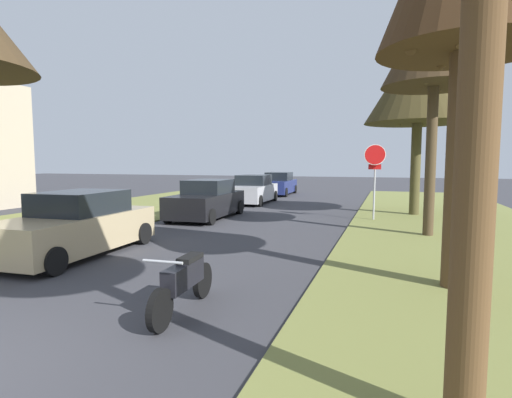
% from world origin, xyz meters
% --- Properties ---
extents(stop_sign_far, '(0.81, 0.57, 2.94)m').
position_xyz_m(stop_sign_far, '(4.38, 13.95, 2.17)').
color(stop_sign_far, '#9EA0A5').
rests_on(stop_sign_far, grass_verge_right).
extents(street_tree_right_mid_b, '(3.07, 3.07, 7.55)m').
position_xyz_m(street_tree_right_mid_b, '(6.11, 11.02, 6.02)').
color(street_tree_right_mid_b, '#463724').
rests_on(street_tree_right_mid_b, grass_verge_right).
extents(street_tree_right_far, '(4.38, 4.38, 7.51)m').
position_xyz_m(street_tree_right_far, '(5.97, 16.15, 5.71)').
color(street_tree_right_far, '#474123').
rests_on(street_tree_right_far, grass_verge_right).
extents(parked_sedan_tan, '(2.09, 4.47, 1.57)m').
position_xyz_m(parked_sedan_tan, '(-2.42, 5.63, 0.72)').
color(parked_sedan_tan, tan).
rests_on(parked_sedan_tan, ground).
extents(parked_sedan_black, '(2.09, 4.47, 1.57)m').
position_xyz_m(parked_sedan_black, '(-2.18, 12.62, 0.72)').
color(parked_sedan_black, black).
rests_on(parked_sedan_black, ground).
extents(parked_sedan_silver, '(2.09, 4.47, 1.57)m').
position_xyz_m(parked_sedan_silver, '(-2.33, 18.90, 0.72)').
color(parked_sedan_silver, '#BCBCC1').
rests_on(parked_sedan_silver, ground).
extents(parked_sedan_navy, '(2.09, 4.47, 1.57)m').
position_xyz_m(parked_sedan_navy, '(-2.48, 24.90, 0.72)').
color(parked_sedan_navy, navy).
rests_on(parked_sedan_navy, ground).
extents(parked_motorcycle, '(0.60, 2.05, 0.97)m').
position_xyz_m(parked_motorcycle, '(1.99, 3.04, 0.48)').
color(parked_motorcycle, black).
rests_on(parked_motorcycle, ground).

